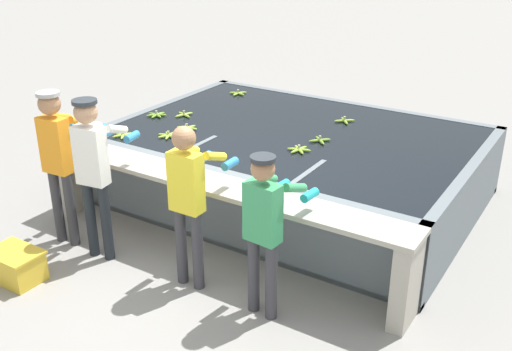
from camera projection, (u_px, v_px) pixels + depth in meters
The scene contains 19 objects.
ground_plane at pixel (199, 266), 6.32m from camera, with size 80.00×80.00×0.00m, color gray.
wash_tank at pixel (294, 165), 7.71m from camera, with size 4.47×3.18×0.91m.
work_ledge at pixel (210, 204), 6.23m from camera, with size 4.47×0.45×0.91m.
worker_0 at pixel (59, 153), 6.39m from camera, with size 0.44×0.74×1.75m.
worker_1 at pixel (94, 163), 6.10m from camera, with size 0.48×0.75×1.76m.
worker_2 at pixel (189, 192), 5.64m from camera, with size 0.41×0.72×1.67m.
worker_3 at pixel (265, 222), 5.23m from camera, with size 0.45×0.73×1.57m.
banana_bunch_floating_0 at pixel (168, 135), 7.35m from camera, with size 0.28×0.28×0.08m.
banana_bunch_floating_1 at pixel (238, 93), 9.08m from camera, with size 0.28×0.27×0.08m.
banana_bunch_floating_2 at pixel (320, 140), 7.19m from camera, with size 0.23×0.23×0.08m.
banana_bunch_floating_3 at pixel (299, 150), 6.90m from camera, with size 0.28×0.28×0.08m.
banana_bunch_floating_4 at pixel (156, 115), 8.10m from camera, with size 0.28×0.28×0.08m.
banana_bunch_floating_5 at pixel (184, 115), 8.11m from camera, with size 0.28×0.28×0.08m.
banana_bunch_floating_6 at pixel (123, 135), 7.36m from camera, with size 0.28×0.27×0.08m.
banana_bunch_floating_7 at pixel (187, 128), 7.60m from camera, with size 0.28×0.28×0.08m.
banana_bunch_floating_8 at pixel (344, 121), 7.87m from camera, with size 0.24×0.24×0.08m.
banana_bunch_ledge_0 at pixel (258, 192), 5.84m from camera, with size 0.27×0.27×0.08m.
knife_0 at pixel (187, 177), 6.19m from camera, with size 0.33×0.18×0.02m.
crate at pixel (16, 265), 6.03m from camera, with size 0.55×0.39×0.32m.
Camera 1 is at (3.39, -4.25, 3.41)m, focal length 42.00 mm.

